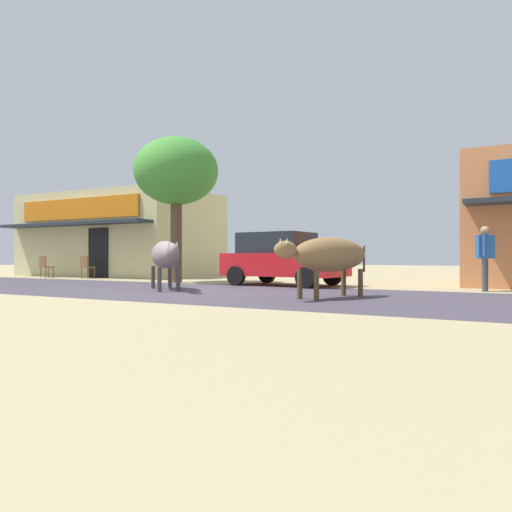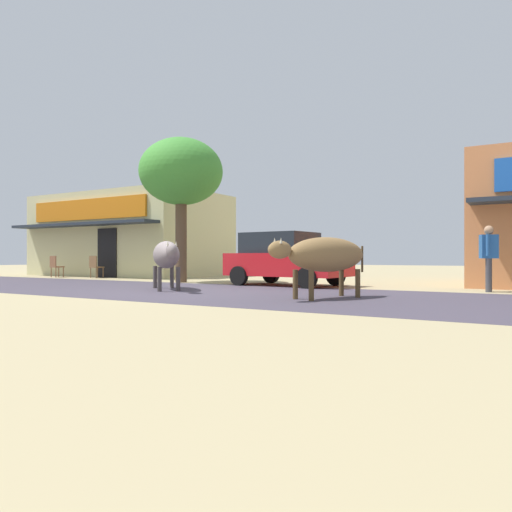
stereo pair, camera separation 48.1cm
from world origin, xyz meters
The scene contains 10 objects.
ground centered at (0.00, 0.00, 0.00)m, with size 80.00×80.00×0.00m, color tan.
asphalt_road centered at (0.00, 0.00, 0.00)m, with size 72.00×5.81×0.00m, color #443D4A.
storefront_left_cafe centered at (-8.93, 7.24, 1.91)m, with size 8.67×6.18×3.80m.
roadside_tree centered at (-2.54, 3.19, 3.80)m, with size 2.90×2.90×5.01m.
parked_hatchback_car centered at (1.40, 3.39, 0.84)m, with size 3.88×2.23×1.64m.
cow_near_brown centered at (-0.47, 0.04, 0.93)m, with size 2.32×2.23×1.32m.
cow_far_dark centered at (4.25, -0.31, 0.93)m, with size 1.50×2.63×1.31m.
pedestrian_by_shop centered at (7.10, 3.57, 0.99)m, with size 0.47×0.61×1.68m.
cafe_chair_near_tree centered at (-7.77, 4.01, 0.51)m, with size 0.46×0.46×0.92m.
cafe_chair_by_doorway centered at (-9.73, 3.57, 0.51)m, with size 0.48×0.48×0.92m.
Camera 1 is at (7.78, -10.21, 0.90)m, focal length 33.96 mm.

